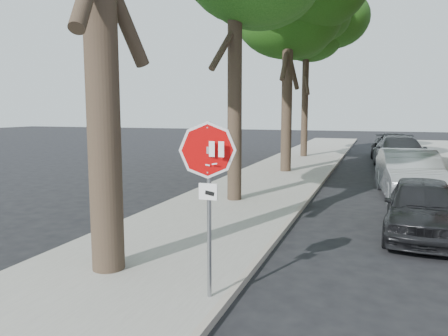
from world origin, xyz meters
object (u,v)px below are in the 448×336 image
object	(u,v)px
tree_far	(306,38)
car_c	(399,153)
stop_sign	(208,176)
car_d	(394,145)
car_a	(422,207)
car_b	(409,174)

from	to	relation	value
tree_far	car_c	size ratio (longest dim) A/B	1.65
car_c	stop_sign	bearing A→B (deg)	-105.18
car_d	car_a	bearing A→B (deg)	-86.97
car_a	stop_sign	bearing A→B (deg)	-119.95
stop_sign	tree_far	size ratio (longest dim) A/B	0.28
car_b	car_d	size ratio (longest dim) A/B	0.91
tree_far	car_b	world-z (taller)	tree_far
car_b	car_d	bearing A→B (deg)	84.32
stop_sign	tree_far	xyz separation A→B (m)	(-2.02, 21.14, 5.26)
tree_far	car_b	size ratio (longest dim) A/B	1.92
car_b	car_d	distance (m)	13.50
car_a	car_d	world-z (taller)	car_d
car_a	car_d	size ratio (longest dim) A/B	0.74
tree_far	car_b	bearing A→B (deg)	-65.01
stop_sign	car_b	distance (m)	10.33
car_c	car_b	bearing A→B (deg)	-94.33
stop_sign	car_d	distance (m)	23.47
tree_far	car_d	size ratio (longest dim) A/B	1.75
tree_far	car_b	distance (m)	14.13
stop_sign	car_d	world-z (taller)	stop_sign
car_c	car_d	size ratio (longest dim) A/B	1.06
tree_far	car_a	xyz separation A→B (m)	(5.32, -16.12, -6.54)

